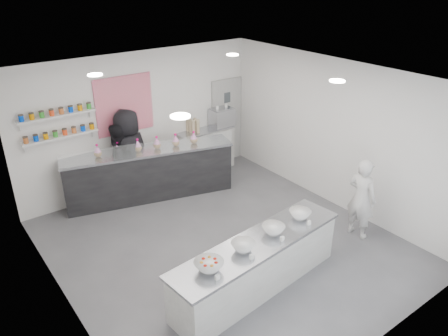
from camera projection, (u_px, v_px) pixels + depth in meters
The scene contains 26 objects.
floor at pixel (224, 244), 7.88m from camera, with size 6.00×6.00×0.00m, color #515156.
ceiling at pixel (224, 80), 6.60m from camera, with size 6.00×6.00×0.00m, color white.
back_wall at pixel (141, 122), 9.41m from camera, with size 5.50×5.50×0.00m, color white.
left_wall at pixel (58, 224), 5.75m from camera, with size 6.00×6.00×0.00m, color white.
right_wall at pixel (334, 134), 8.73m from camera, with size 6.00×6.00×0.00m, color white.
back_door at pixel (227, 121), 10.82m from camera, with size 0.88×0.04×2.10m, color #A0A09D.
pattern_panel at pixel (124, 105), 9.01m from camera, with size 1.25×0.03×1.20m, color #E70038.
jar_shelf_lower at pixel (60, 136), 8.34m from camera, with size 1.45×0.22×0.04m, color silver.
jar_shelf_upper at pixel (57, 115), 8.16m from camera, with size 1.45×0.22×0.04m, color silver.
preserve_jars at pixel (58, 123), 8.21m from camera, with size 1.45×0.10×0.56m, color #C6642C, non-canonical shape.
downlight_0 at pixel (180, 116), 5.12m from camera, with size 0.24×0.24×0.02m, color white.
downlight_1 at pixel (337, 81), 6.64m from camera, with size 0.24×0.24×0.02m, color white.
downlight_2 at pixel (95, 75), 7.00m from camera, with size 0.24×0.24×0.02m, color white.
downlight_3 at pixel (232, 55), 8.52m from camera, with size 0.24×0.24×0.02m, color white.
prep_counter at pixel (258, 265), 6.68m from camera, with size 3.10×0.70×0.85m, color #AAAAA5.
back_bar at pixel (150, 174), 9.26m from camera, with size 3.54×0.65×1.10m, color black.
sneeze_guard at pixel (151, 149), 8.70m from camera, with size 3.49×0.01×0.30m, color white.
espresso_ledge at pixel (207, 150), 10.51m from camera, with size 1.40×0.45×1.04m, color #AAAAA5.
espresso_machine at pixel (222, 117), 10.44m from camera, with size 0.56×0.38×0.42m, color #93969E.
cup_stacks at pixel (194, 126), 10.04m from camera, with size 0.24×0.24×0.32m, color beige, non-canonical shape.
prep_bowls at pixel (259, 238), 6.46m from camera, with size 2.31×0.46×0.14m, color white, non-canonical shape.
label_cards at pixel (279, 258), 6.09m from camera, with size 2.01×0.04×0.07m, color white, non-canonical shape.
cookie_bags at pixel (147, 144), 8.97m from camera, with size 2.16×0.16×0.28m, color #F18AD8, non-canonical shape.
woman_prep at pixel (361, 198), 7.86m from camera, with size 0.56×0.37×1.53m, color silver.
staff_left at pixel (119, 163), 9.00m from camera, with size 0.83×0.65×1.71m, color black.
staff_right at pixel (129, 155), 9.09m from camera, with size 0.96×0.62×1.96m, color black.
Camera 1 is at (-3.92, -5.22, 4.62)m, focal length 35.00 mm.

